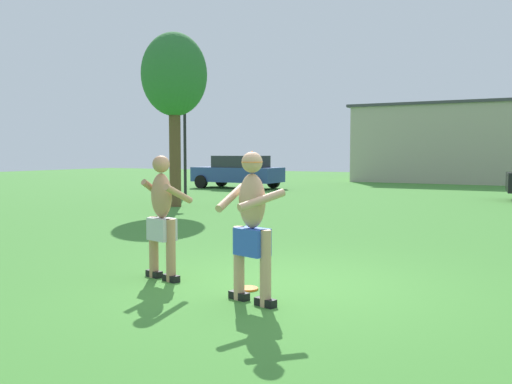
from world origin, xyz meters
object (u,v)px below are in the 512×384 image
Objects in this scene: tree_right_field at (174,77)px; frisbee at (248,289)px; player_with_cap at (252,219)px; player_in_gray at (162,214)px; lamp_post at (185,109)px; car_blue_far_end at (238,171)px.

frisbee is at bearing -49.14° from tree_right_field.
player_in_gray is at bearing 163.80° from player_with_cap.
player_in_gray is 1.59m from frisbee.
lamp_post reaches higher than player_in_gray.
tree_right_field is at bearing 125.14° from player_in_gray.
lamp_post is (0.17, -4.68, 2.67)m from car_blue_far_end.
player_in_gray is at bearing -56.09° from lamp_post.
player_with_cap reaches higher than frisbee.
tree_right_field is (2.40, -3.96, 0.63)m from lamp_post.
frisbee is 0.05× the size of tree_right_field.
car_blue_far_end is 9.60m from tree_right_field.
car_blue_far_end is at bearing 119.93° from frisbee.
player_in_gray is 0.30× the size of lamp_post.
player_in_gray is at bearing -54.86° from tree_right_field.
car_blue_far_end is 0.77× the size of lamp_post.
player_in_gray is 15.04m from lamp_post.
tree_right_field reaches higher than frisbee.
car_blue_far_end is at bearing 92.10° from lamp_post.
player_with_cap is 12.00m from tree_right_field.
player_with_cap reaches higher than player_in_gray.
lamp_post is at bearing 127.81° from player_with_cap.
player_with_cap is 0.32× the size of tree_right_field.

